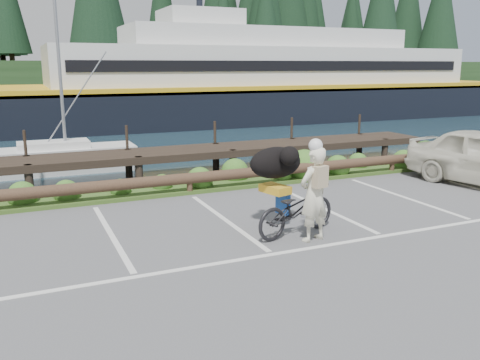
# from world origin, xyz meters

# --- Properties ---
(ground) EXTENTS (72.00, 72.00, 0.00)m
(ground) POSITION_xyz_m (0.00, 0.00, 0.00)
(ground) COLOR #505052
(harbor_backdrop) EXTENTS (170.00, 160.00, 30.00)m
(harbor_backdrop) POSITION_xyz_m (0.39, 78.52, -0.00)
(harbor_backdrop) COLOR #162B36
(harbor_backdrop) RESTS_ON ground
(vegetation_strip) EXTENTS (34.00, 1.60, 0.10)m
(vegetation_strip) POSITION_xyz_m (0.00, 5.30, 0.05)
(vegetation_strip) COLOR #3D5B21
(vegetation_strip) RESTS_ON ground
(log_rail) EXTENTS (32.00, 0.30, 0.60)m
(log_rail) POSITION_xyz_m (0.00, 4.60, 0.00)
(log_rail) COLOR #443021
(log_rail) RESTS_ON ground
(bicycle) EXTENTS (2.20, 1.23, 1.10)m
(bicycle) POSITION_xyz_m (0.99, 0.46, 0.55)
(bicycle) COLOR black
(bicycle) RESTS_ON ground
(cyclist) EXTENTS (0.80, 0.63, 1.94)m
(cyclist) POSITION_xyz_m (1.12, -0.01, 0.97)
(cyclist) COLOR #ECE8C8
(cyclist) RESTS_ON ground
(dog) EXTENTS (0.87, 1.30, 0.69)m
(dog) POSITION_xyz_m (0.82, 1.11, 1.44)
(dog) COLOR black
(dog) RESTS_ON bicycle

